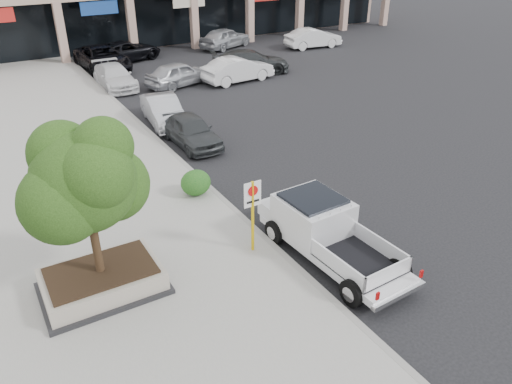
# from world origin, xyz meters

# --- Properties ---
(ground) EXTENTS (120.00, 120.00, 0.00)m
(ground) POSITION_xyz_m (0.00, 0.00, 0.00)
(ground) COLOR black
(ground) RESTS_ON ground
(sidewalk) EXTENTS (8.00, 52.00, 0.15)m
(sidewalk) POSITION_xyz_m (-5.50, 6.00, 0.07)
(sidewalk) COLOR gray
(sidewalk) RESTS_ON ground
(curb) EXTENTS (0.20, 52.00, 0.15)m
(curb) POSITION_xyz_m (-1.55, 6.00, 0.07)
(curb) COLOR gray
(curb) RESTS_ON ground
(planter) EXTENTS (3.20, 2.20, 0.68)m
(planter) POSITION_xyz_m (-6.60, 0.89, 0.48)
(planter) COLOR black
(planter) RESTS_ON sidewalk
(planter_tree) EXTENTS (2.90, 2.55, 4.00)m
(planter_tree) POSITION_xyz_m (-6.47, 1.04, 3.41)
(planter_tree) COLOR #2F2212
(planter_tree) RESTS_ON planter
(no_parking_sign) EXTENTS (0.55, 0.09, 2.30)m
(no_parking_sign) POSITION_xyz_m (-2.21, 0.49, 1.63)
(no_parking_sign) COLOR gold
(no_parking_sign) RESTS_ON sidewalk
(hedge) EXTENTS (1.10, 0.99, 0.93)m
(hedge) POSITION_xyz_m (-2.22, 4.54, 0.62)
(hedge) COLOR #154C17
(hedge) RESTS_ON sidewalk
(pickup_truck) EXTENTS (2.25, 5.46, 1.69)m
(pickup_truck) POSITION_xyz_m (-0.35, -0.96, 0.85)
(pickup_truck) COLOR silver
(pickup_truck) RESTS_ON ground
(curb_car_a) EXTENTS (1.70, 4.03, 1.36)m
(curb_car_a) POSITION_xyz_m (-0.34, 9.18, 0.68)
(curb_car_a) COLOR #2F3235
(curb_car_a) RESTS_ON ground
(curb_car_b) EXTENTS (1.94, 4.33, 1.38)m
(curb_car_b) POSITION_xyz_m (-0.43, 12.30, 0.69)
(curb_car_b) COLOR #ACAEB5
(curb_car_b) RESTS_ON ground
(curb_car_c) EXTENTS (1.92, 4.58, 1.32)m
(curb_car_c) POSITION_xyz_m (-0.65, 19.70, 0.66)
(curb_car_c) COLOR silver
(curb_car_c) RESTS_ON ground
(curb_car_d) EXTENTS (2.93, 5.80, 1.57)m
(curb_car_d) POSITION_xyz_m (-0.15, 24.19, 0.79)
(curb_car_d) COLOR black
(curb_car_d) RESTS_ON ground
(lot_car_a) EXTENTS (4.62, 2.81, 1.47)m
(lot_car_a) POSITION_xyz_m (2.83, 18.07, 0.74)
(lot_car_a) COLOR #ABAEB4
(lot_car_a) RESTS_ON ground
(lot_car_b) EXTENTS (4.76, 2.08, 1.52)m
(lot_car_b) POSITION_xyz_m (6.37, 17.05, 0.76)
(lot_car_b) COLOR silver
(lot_car_b) RESTS_ON ground
(lot_car_c) EXTENTS (5.55, 3.59, 1.50)m
(lot_car_c) POSITION_xyz_m (8.05, 18.40, 0.75)
(lot_car_c) COLOR #292C2D
(lot_car_c) RESTS_ON ground
(lot_car_d) EXTENTS (5.62, 3.74, 1.43)m
(lot_car_d) POSITION_xyz_m (2.00, 25.80, 0.72)
(lot_car_d) COLOR black
(lot_car_d) RESTS_ON ground
(lot_car_e) EXTENTS (5.03, 3.51, 1.59)m
(lot_car_e) POSITION_xyz_m (10.09, 25.95, 0.80)
(lot_car_e) COLOR #A6A9AE
(lot_car_e) RESTS_ON ground
(lot_car_f) EXTENTS (4.67, 1.99, 1.50)m
(lot_car_f) POSITION_xyz_m (16.19, 22.50, 0.75)
(lot_car_f) COLOR silver
(lot_car_f) RESTS_ON ground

